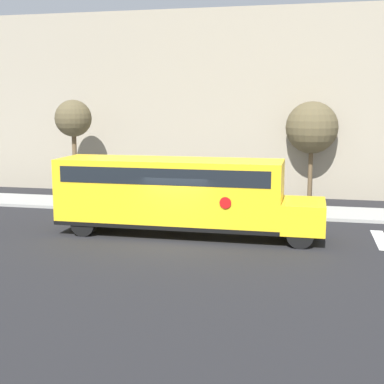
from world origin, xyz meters
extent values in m
plane|color=black|center=(0.00, 0.00, 0.00)|extent=(60.00, 60.00, 0.00)
cube|color=#9E9E99|center=(0.00, 6.50, 0.07)|extent=(44.00, 3.00, 0.15)
cube|color=#9E937F|center=(0.00, 13.00, 5.30)|extent=(32.00, 4.00, 10.60)
cube|color=white|center=(7.80, 2.00, 0.00)|extent=(0.50, 3.20, 0.01)
cube|color=yellow|center=(-0.57, 1.15, 1.77)|extent=(9.07, 2.50, 2.64)
cube|color=yellow|center=(4.79, 1.15, 1.02)|extent=(1.64, 2.50, 1.13)
cube|color=black|center=(-0.57, 1.15, 0.53)|extent=(9.07, 2.54, 0.16)
cube|color=black|center=(-0.57, 1.15, 2.54)|extent=(8.34, 2.53, 0.64)
cylinder|color=red|center=(1.92, -0.14, 1.64)|extent=(0.44, 0.02, 0.44)
cylinder|color=black|center=(4.70, 2.23, 0.50)|extent=(1.00, 0.30, 1.00)
cylinder|color=black|center=(4.70, 0.07, 0.50)|extent=(1.00, 0.30, 1.00)
cylinder|color=black|center=(-3.90, 2.23, 0.50)|extent=(1.00, 0.30, 1.00)
cylinder|color=black|center=(-3.90, 0.07, 0.50)|extent=(1.00, 0.30, 1.00)
cylinder|color=brown|center=(5.00, 10.34, 1.59)|extent=(0.24, 0.24, 3.17)
sphere|color=brown|center=(5.00, 10.34, 4.02)|extent=(2.83, 2.83, 2.83)
cylinder|color=brown|center=(-8.16, 8.65, 1.93)|extent=(0.26, 0.26, 3.86)
sphere|color=brown|center=(-8.16, 8.65, 4.48)|extent=(2.07, 2.07, 2.07)
camera|label=1|loc=(4.95, -19.55, 5.31)|focal=50.00mm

